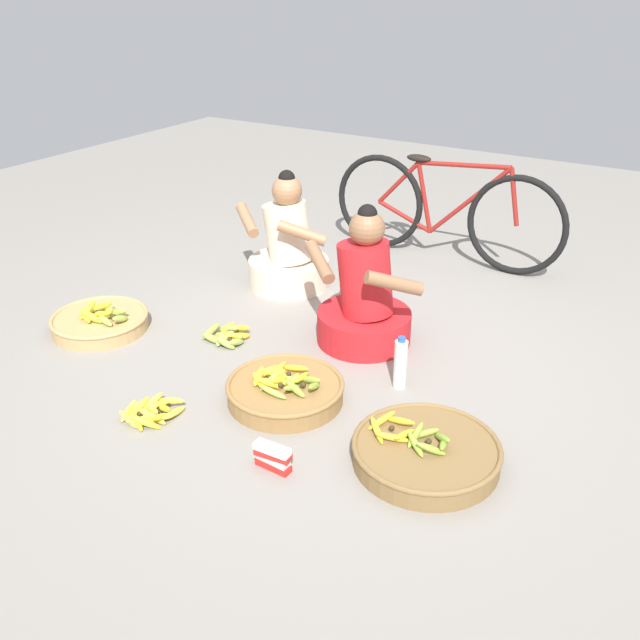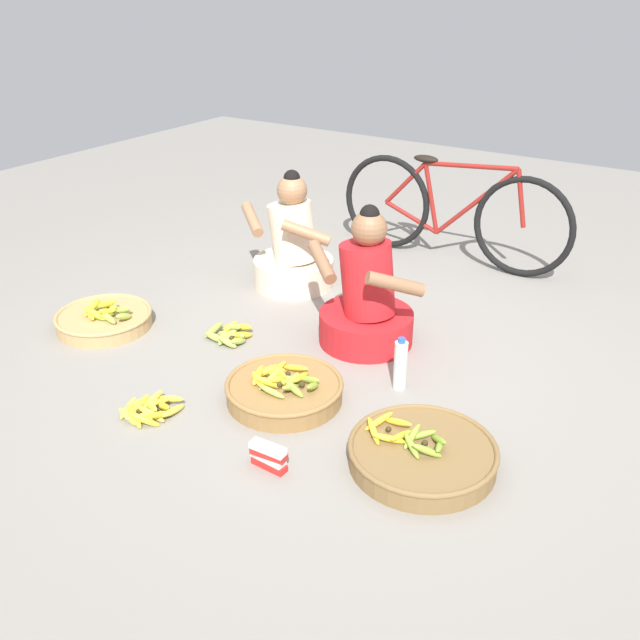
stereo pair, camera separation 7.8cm
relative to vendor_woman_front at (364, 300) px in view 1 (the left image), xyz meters
name	(u,v)px [view 1 (the left image)]	position (x,y,z in m)	size (l,w,h in m)	color
ground_plane	(340,365)	(0.02, -0.30, -0.25)	(10.00, 10.00, 0.00)	gray
vendor_woman_front	(364,300)	(0.00, 0.00, 0.00)	(0.75, 0.53, 0.79)	red
vendor_woman_behind	(288,251)	(-0.79, 0.43, -0.01)	(0.73, 0.52, 0.77)	beige
bicycle_leaning	(444,211)	(-0.11, 1.39, 0.11)	(1.70, 0.08, 0.73)	black
banana_basket_back_left	(426,452)	(0.73, -0.81, -0.20)	(0.63, 0.63, 0.16)	brown
banana_basket_mid_right	(100,321)	(-1.36, -0.67, -0.20)	(0.55, 0.55, 0.17)	tan
banana_basket_back_right	(285,390)	(-0.04, -0.73, -0.19)	(0.57, 0.57, 0.17)	olive
loose_bananas_back_center	(227,335)	(-0.66, -0.39, -0.22)	(0.26, 0.24, 0.09)	#9EB747
loose_bananas_near_bicycle	(150,412)	(-0.49, -1.17, -0.22)	(0.25, 0.29, 0.10)	yellow
water_bottle	(400,364)	(0.38, -0.33, -0.12)	(0.07, 0.07, 0.28)	silver
packet_carton_stack	(273,457)	(0.21, -1.18, -0.19)	(0.17, 0.07, 0.12)	red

